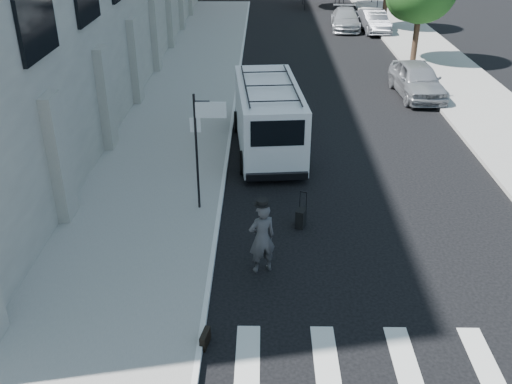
{
  "coord_description": "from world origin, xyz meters",
  "views": [
    {
      "loc": [
        -0.71,
        -11.63,
        8.44
      ],
      "look_at": [
        -0.9,
        2.0,
        1.3
      ],
      "focal_mm": 40.0,
      "sensor_mm": 36.0,
      "label": 1
    }
  ],
  "objects_px": {
    "parked_car_a": "(417,80)",
    "parked_car_b": "(374,21)",
    "businessman": "(262,238)",
    "suitcase": "(301,218)",
    "parked_car_c": "(346,19)",
    "briefcase": "(205,339)",
    "cargo_van": "(268,116)"
  },
  "relations": [
    {
      "from": "businessman",
      "to": "briefcase",
      "type": "bearing_deg",
      "value": 43.52
    },
    {
      "from": "briefcase",
      "to": "parked_car_b",
      "type": "distance_m",
      "value": 32.13
    },
    {
      "from": "cargo_van",
      "to": "suitcase",
      "type": "bearing_deg",
      "value": -86.07
    },
    {
      "from": "parked_car_a",
      "to": "parked_car_b",
      "type": "relative_size",
      "value": 1.06
    },
    {
      "from": "parked_car_a",
      "to": "businessman",
      "type": "bearing_deg",
      "value": -119.75
    },
    {
      "from": "parked_car_a",
      "to": "parked_car_b",
      "type": "height_order",
      "value": "parked_car_a"
    },
    {
      "from": "suitcase",
      "to": "parked_car_c",
      "type": "height_order",
      "value": "parked_car_c"
    },
    {
      "from": "suitcase",
      "to": "businessman",
      "type": "bearing_deg",
      "value": -97.34
    },
    {
      "from": "businessman",
      "to": "cargo_van",
      "type": "distance_m",
      "value": 7.86
    },
    {
      "from": "briefcase",
      "to": "suitcase",
      "type": "distance_m",
      "value": 5.38
    },
    {
      "from": "suitcase",
      "to": "parked_car_c",
      "type": "xyz_separation_m",
      "value": [
        4.62,
        26.96,
        0.41
      ]
    },
    {
      "from": "suitcase",
      "to": "parked_car_b",
      "type": "relative_size",
      "value": 0.24
    },
    {
      "from": "suitcase",
      "to": "cargo_van",
      "type": "height_order",
      "value": "cargo_van"
    },
    {
      "from": "businessman",
      "to": "parked_car_c",
      "type": "height_order",
      "value": "businessman"
    },
    {
      "from": "businessman",
      "to": "suitcase",
      "type": "relative_size",
      "value": 1.82
    },
    {
      "from": "businessman",
      "to": "suitcase",
      "type": "xyz_separation_m",
      "value": [
        1.1,
        2.16,
        -0.67
      ]
    },
    {
      "from": "parked_car_a",
      "to": "parked_car_c",
      "type": "bearing_deg",
      "value": 92.58
    },
    {
      "from": "briefcase",
      "to": "parked_car_a",
      "type": "height_order",
      "value": "parked_car_a"
    },
    {
      "from": "briefcase",
      "to": "parked_car_c",
      "type": "height_order",
      "value": "parked_car_c"
    },
    {
      "from": "parked_car_c",
      "to": "businessman",
      "type": "bearing_deg",
      "value": -96.83
    },
    {
      "from": "suitcase",
      "to": "briefcase",
      "type": "bearing_deg",
      "value": -95.31
    },
    {
      "from": "suitcase",
      "to": "parked_car_a",
      "type": "relative_size",
      "value": 0.23
    },
    {
      "from": "businessman",
      "to": "parked_car_b",
      "type": "bearing_deg",
      "value": -128.06
    },
    {
      "from": "parked_car_a",
      "to": "parked_car_c",
      "type": "xyz_separation_m",
      "value": [
        -1.43,
        14.98,
        -0.1
      ]
    },
    {
      "from": "cargo_van",
      "to": "parked_car_c",
      "type": "xyz_separation_m",
      "value": [
        5.55,
        21.26,
        -0.57
      ]
    },
    {
      "from": "businessman",
      "to": "suitcase",
      "type": "height_order",
      "value": "businessman"
    },
    {
      "from": "businessman",
      "to": "briefcase",
      "type": "distance_m",
      "value": 3.07
    },
    {
      "from": "cargo_van",
      "to": "parked_car_c",
      "type": "height_order",
      "value": "cargo_van"
    },
    {
      "from": "cargo_van",
      "to": "parked_car_b",
      "type": "bearing_deg",
      "value": 64.89
    },
    {
      "from": "cargo_van",
      "to": "parked_car_a",
      "type": "relative_size",
      "value": 1.44
    },
    {
      "from": "parked_car_c",
      "to": "parked_car_b",
      "type": "bearing_deg",
      "value": -22.57
    },
    {
      "from": "businessman",
      "to": "parked_car_a",
      "type": "distance_m",
      "value": 15.84
    }
  ]
}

